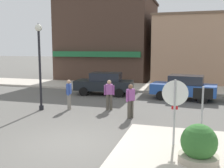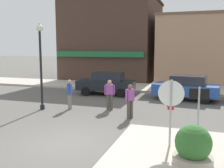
# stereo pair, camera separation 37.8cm
# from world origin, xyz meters

# --- Properties ---
(ground_plane) EXTENTS (160.00, 160.00, 0.00)m
(ground_plane) POSITION_xyz_m (0.00, 0.00, 0.00)
(ground_plane) COLOR #5B5954
(sidewalk_corner) EXTENTS (6.40, 4.80, 0.15)m
(sidewalk_corner) POSITION_xyz_m (4.91, 0.07, 0.07)
(sidewalk_corner) COLOR beige
(sidewalk_corner) RESTS_ON ground
(kerb_far) EXTENTS (80.00, 4.00, 0.15)m
(kerb_far) POSITION_xyz_m (0.00, 13.02, 0.07)
(kerb_far) COLOR beige
(kerb_far) RESTS_ON ground
(stop_sign) EXTENTS (0.82, 0.09, 2.30)m
(stop_sign) POSITION_xyz_m (3.49, 0.53, 1.52)
(stop_sign) COLOR #9E9EA3
(stop_sign) RESTS_ON ground
(one_way_sign) EXTENTS (0.60, 0.07, 2.10)m
(one_way_sign) POSITION_xyz_m (4.33, 0.63, 1.33)
(one_way_sign) COLOR #9E9EA3
(one_way_sign) RESTS_ON ground
(planter) EXTENTS (1.10, 1.10, 1.23)m
(planter) POSITION_xyz_m (4.23, -0.57, 0.56)
(planter) COLOR #ADA38E
(planter) RESTS_ON ground
(lamp_post) EXTENTS (0.36, 0.36, 4.54)m
(lamp_post) POSITION_xyz_m (-3.61, 4.15, 2.96)
(lamp_post) COLOR black
(lamp_post) RESTS_ON ground
(parked_car_nearest) EXTENTS (4.12, 2.11, 1.56)m
(parked_car_nearest) POSITION_xyz_m (-1.82, 9.49, 0.81)
(parked_car_nearest) COLOR black
(parked_car_nearest) RESTS_ON ground
(parked_car_second) EXTENTS (4.17, 2.22, 1.56)m
(parked_car_second) POSITION_xyz_m (3.62, 9.23, 0.81)
(parked_car_second) COLOR #234C9E
(parked_car_second) RESTS_ON ground
(pedestrian_crossing_near) EXTENTS (0.55, 0.32, 1.61)m
(pedestrian_crossing_near) POSITION_xyz_m (-0.13, 5.15, 0.87)
(pedestrian_crossing_near) COLOR #4C473D
(pedestrian_crossing_near) RESTS_ON ground
(pedestrian_crossing_far) EXTENTS (0.30, 0.56, 1.61)m
(pedestrian_crossing_far) POSITION_xyz_m (-2.22, 4.65, 0.87)
(pedestrian_crossing_far) COLOR gray
(pedestrian_crossing_far) RESTS_ON ground
(pedestrian_kerb_side) EXTENTS (0.38, 0.51, 1.61)m
(pedestrian_kerb_side) POSITION_xyz_m (1.31, 3.88, 0.87)
(pedestrian_kerb_side) COLOR #4C473D
(pedestrian_kerb_side) RESTS_ON ground
(building_corner_shop) EXTENTS (9.21, 10.04, 8.40)m
(building_corner_shop) POSITION_xyz_m (-4.48, 19.78, 4.20)
(building_corner_shop) COLOR #473328
(building_corner_shop) RESTS_ON ground
(building_storefront_left_near) EXTENTS (8.78, 7.52, 6.23)m
(building_storefront_left_near) POSITION_xyz_m (4.94, 18.69, 3.12)
(building_storefront_left_near) COLOR tan
(building_storefront_left_near) RESTS_ON ground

